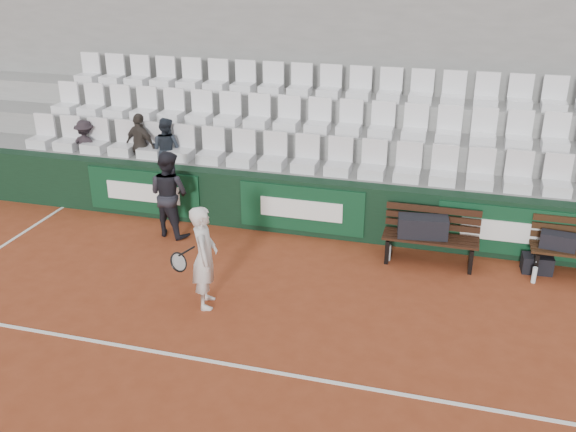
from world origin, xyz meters
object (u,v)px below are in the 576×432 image
Objects in this scene: water_bottle_near at (389,253)px; spectator_c at (165,126)px; sports_bag_ground at (537,264)px; spectator_a at (83,124)px; water_bottle_far at (534,275)px; bench_left at (429,250)px; spectator_b at (139,123)px; sports_bag_right at (558,241)px; tennis_player at (204,257)px; sports_bag_left at (423,227)px; ball_kid at (169,194)px.

spectator_c reaches higher than water_bottle_near.
sports_bag_ground is 0.44× the size of spectator_a.
bench_left is at bearing 171.41° from water_bottle_far.
spectator_b is (-5.57, 1.09, 1.40)m from bench_left.
tennis_player reaches higher than sports_bag_right.
bench_left is 1.44× the size of spectator_a.
spectator_c is (-4.90, 1.09, 0.99)m from sports_bag_left.
bench_left is 0.99× the size of tennis_player.
bench_left is 5.44× the size of water_bottle_near.
water_bottle_far is at bearing 175.65° from spectator_c.
ball_kid is at bearing 150.73° from spectator_b.
spectator_b is at bearing 128.82° from tennis_player.
water_bottle_near is at bearing 171.99° from spectator_c.
bench_left is 5.34m from spectator_c.
sports_bag_right reaches higher than water_bottle_far.
spectator_a is at bearing 170.84° from bench_left.
sports_bag_ground is 6.92m from spectator_c.
sports_bag_right is 2.03× the size of water_bottle_far.
sports_bag_left is 2.03m from sports_bag_right.
water_bottle_near is 2.23m from water_bottle_far.
spectator_b reaches higher than spectator_a.
tennis_player is 1.20× the size of spectator_b.
spectator_a is at bearing 139.58° from tennis_player.
sports_bag_right is at bearing -162.23° from ball_kid.
sports_bag_left is 0.64× the size of spectator_c.
bench_left reaches higher than water_bottle_near.
spectator_c reaches higher than tennis_player.
sports_bag_right is at bearing 3.80° from bench_left.
tennis_player is 1.45× the size of spectator_a.
ball_kid reaches higher than water_bottle_far.
water_bottle_far is 0.17× the size of tennis_player.
sports_bag_left is 1.49× the size of sports_bag_right.
spectator_a is 0.83× the size of spectator_b.
spectator_b is at bearing 172.63° from sports_bag_right.
spectator_a reaches higher than sports_bag_right.
sports_bag_right is 6.36m from ball_kid.
spectator_a reaches higher than tennis_player.
sports_bag_ground is 0.30× the size of ball_kid.
spectator_c is at bearing 167.49° from sports_bag_left.
bench_left is 5.84m from spectator_b.
spectator_a reaches higher than bench_left.
tennis_player is (-4.85, -2.28, 0.18)m from sports_bag_right.
spectator_c is (-6.63, 1.33, 1.48)m from water_bottle_far.
water_bottle_near is (-0.50, -0.09, -0.48)m from sports_bag_left.
sports_bag_left is at bearing 174.50° from spectator_c.
spectator_c is at bearing -162.16° from spectator_b.
sports_bag_left is 0.75× the size of spectator_a.
water_bottle_near is 0.22× the size of spectator_b.
spectator_c reaches higher than water_bottle_far.
sports_bag_ground is 0.38× the size of spectator_c.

